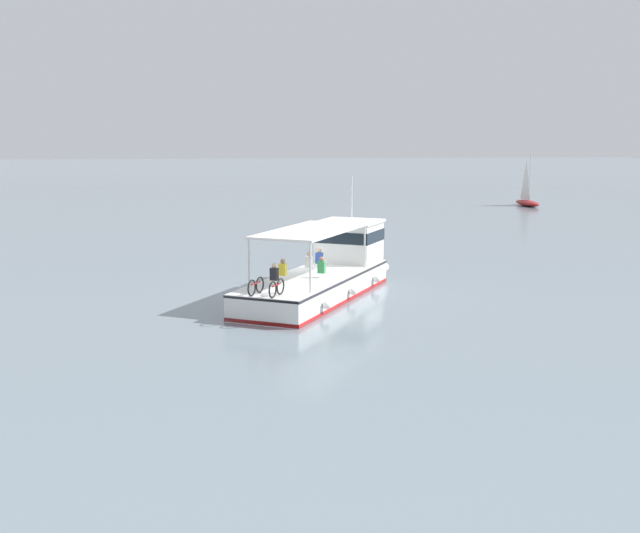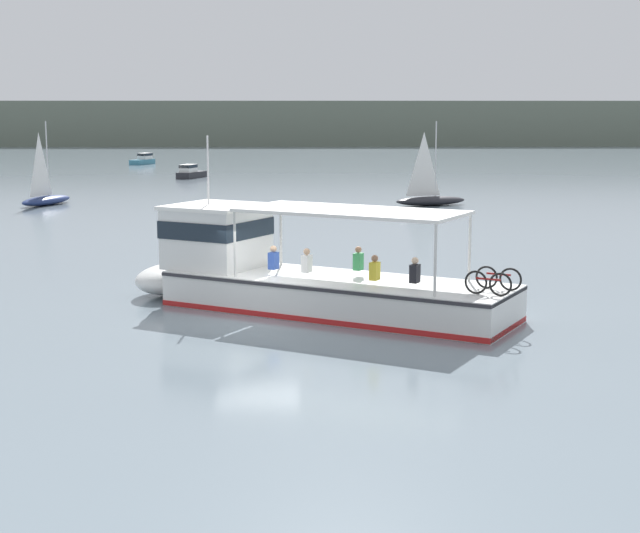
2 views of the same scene
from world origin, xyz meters
The scene contains 3 objects.
ground_plane centered at (0.00, 0.00, 0.00)m, with size 400.00×400.00×0.00m, color slate.
ferry_main centered at (1.01, 1.23, 1.02)m, with size 12.58×8.96×5.32m.
sailboat_horizon_east centered at (-41.20, 27.47, 0.54)m, with size 4.86×1.64×5.40m.
Camera 1 is at (37.32, -3.68, 7.36)m, focal length 44.98 mm.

